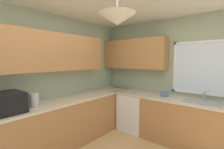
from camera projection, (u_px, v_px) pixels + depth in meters
room_shell at (102, 51)px, 2.78m from camera, size 3.56×4.07×2.61m
counter_run_left at (56, 126)px, 2.88m from camera, size 0.65×3.68×0.90m
counter_run_back at (176, 120)px, 3.14m from camera, size 2.65×0.65×0.90m
dishwasher at (134, 112)px, 3.72m from camera, size 0.60×0.60×0.86m
microwave at (9, 102)px, 2.26m from camera, size 0.48×0.36×0.29m
kettle at (34, 100)px, 2.52m from camera, size 0.14×0.14×0.22m
sink_assembly at (203, 101)px, 2.81m from camera, size 0.57×0.40×0.19m
bowl at (164, 94)px, 3.25m from camera, size 0.16×0.16×0.09m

